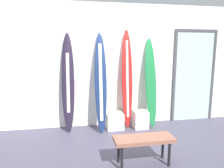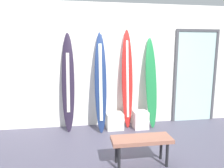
# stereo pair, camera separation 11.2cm
# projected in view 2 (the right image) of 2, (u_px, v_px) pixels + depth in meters

# --- Properties ---
(ground) EXTENTS (8.00, 8.00, 0.04)m
(ground) POSITION_uv_depth(u_px,v_px,m) (125.00, 147.00, 3.80)
(ground) COLOR #4B485B
(wall_back) EXTENTS (7.20, 0.20, 2.80)m
(wall_back) POSITION_uv_depth(u_px,v_px,m) (114.00, 66.00, 4.83)
(wall_back) COLOR white
(wall_back) RESTS_ON ground
(surfboard_charcoal) EXTENTS (0.29, 0.37, 2.14)m
(surfboard_charcoal) POSITION_uv_depth(u_px,v_px,m) (68.00, 83.00, 4.42)
(surfboard_charcoal) COLOR #261D30
(surfboard_charcoal) RESTS_ON ground
(surfboard_navy) EXTENTS (0.28, 0.54, 2.16)m
(surfboard_navy) POSITION_uv_depth(u_px,v_px,m) (101.00, 82.00, 4.45)
(surfboard_navy) COLOR navy
(surfboard_navy) RESTS_ON ground
(surfboard_crimson) EXTENTS (0.25, 0.31, 2.22)m
(surfboard_crimson) POSITION_uv_depth(u_px,v_px,m) (127.00, 79.00, 4.64)
(surfboard_crimson) COLOR red
(surfboard_crimson) RESTS_ON ground
(surfboard_emerald) EXTENTS (0.28, 0.43, 2.06)m
(surfboard_emerald) POSITION_uv_depth(u_px,v_px,m) (151.00, 83.00, 4.70)
(surfboard_emerald) COLOR #1E763D
(surfboard_emerald) RESTS_ON ground
(display_block_left) EXTENTS (0.33, 0.33, 0.39)m
(display_block_left) POSITION_uv_depth(u_px,v_px,m) (140.00, 120.00, 4.68)
(display_block_left) COLOR silver
(display_block_left) RESTS_ON ground
(display_block_center) EXTENTS (0.38, 0.38, 0.36)m
(display_block_center) POSITION_uv_depth(u_px,v_px,m) (114.00, 121.00, 4.65)
(display_block_center) COLOR white
(display_block_center) RESTS_ON ground
(glass_door) EXTENTS (1.10, 0.06, 2.26)m
(glass_door) POSITION_uv_depth(u_px,v_px,m) (195.00, 75.00, 5.06)
(glass_door) COLOR silver
(glass_door) RESTS_ON ground
(bench) EXTENTS (0.93, 0.34, 0.44)m
(bench) POSITION_uv_depth(u_px,v_px,m) (141.00, 141.00, 3.14)
(bench) COLOR #945D4B
(bench) RESTS_ON ground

